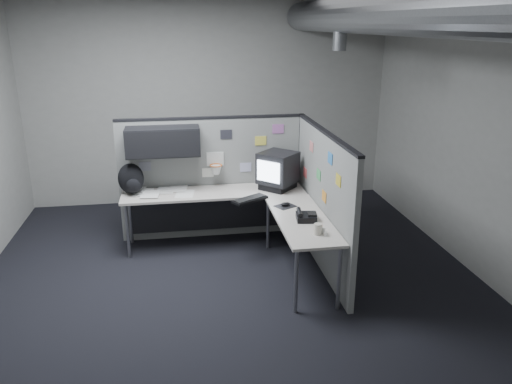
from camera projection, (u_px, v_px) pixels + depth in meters
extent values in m
cube|color=black|center=(231.00, 280.00, 5.66)|extent=(5.60, 5.60, 0.01)
cube|color=#9E9E99|center=(209.00, 101.00, 7.77)|extent=(5.60, 0.01, 3.20)
cube|color=#9E9E99|center=(288.00, 264.00, 2.52)|extent=(5.60, 0.01, 3.20)
cube|color=#9E9E99|center=(479.00, 132.00, 5.56)|extent=(0.01, 5.60, 3.20)
cylinder|color=slate|center=(367.00, 13.00, 4.95)|extent=(0.40, 5.49, 0.40)
cylinder|color=slate|center=(340.00, 37.00, 5.78)|extent=(0.16, 0.16, 0.30)
cube|color=gray|center=(213.00, 179.00, 6.60)|extent=(2.43, 0.06, 1.60)
cube|color=black|center=(211.00, 118.00, 6.34)|extent=(2.43, 0.07, 0.03)
cube|color=black|center=(300.00, 175.00, 6.78)|extent=(0.07, 0.07, 1.60)
cube|color=black|center=(163.00, 141.00, 6.14)|extent=(0.90, 0.35, 0.35)
cube|color=black|center=(163.00, 145.00, 5.97)|extent=(0.90, 0.02, 0.33)
cube|color=silver|center=(215.00, 159.00, 6.48)|extent=(0.22, 0.02, 0.18)
torus|color=#D85914|center=(216.00, 165.00, 6.42)|extent=(0.16, 0.16, 0.01)
cone|color=white|center=(216.00, 170.00, 6.43)|extent=(0.14, 0.14, 0.11)
cube|color=gray|center=(145.00, 166.00, 6.37)|extent=(0.15, 0.01, 0.12)
cube|color=#26262D|center=(226.00, 134.00, 6.40)|extent=(0.15, 0.01, 0.12)
cube|color=silver|center=(246.00, 167.00, 6.59)|extent=(0.15, 0.01, 0.12)
cube|color=#E5D84C|center=(261.00, 141.00, 6.50)|extent=(0.15, 0.01, 0.12)
cube|color=#B266B2|center=(278.00, 129.00, 6.49)|extent=(0.15, 0.01, 0.12)
cube|color=silver|center=(208.00, 173.00, 6.53)|extent=(0.15, 0.01, 0.12)
cube|color=gray|center=(322.00, 201.00, 5.77)|extent=(0.06, 2.23, 1.60)
cube|color=black|center=(326.00, 132.00, 5.50)|extent=(0.07, 2.23, 0.03)
cube|color=#D87F7F|center=(311.00, 146.00, 5.99)|extent=(0.01, 0.15, 0.12)
cube|color=#4CB266|center=(319.00, 175.00, 5.74)|extent=(0.01, 0.15, 0.12)
cube|color=#337FCC|center=(330.00, 158.00, 5.27)|extent=(0.01, 0.15, 0.12)
cube|color=#CC4C4C|center=(305.00, 173.00, 6.35)|extent=(0.01, 0.15, 0.12)
cube|color=gold|center=(338.00, 180.00, 5.04)|extent=(0.01, 0.15, 0.12)
cube|color=orange|center=(324.00, 196.00, 5.57)|extent=(0.01, 0.15, 0.12)
cube|color=beige|center=(214.00, 193.00, 6.33)|extent=(2.30, 0.56, 0.03)
cube|color=beige|center=(301.00, 219.00, 5.47)|extent=(0.56, 1.55, 0.03)
cube|color=black|center=(213.00, 210.00, 6.64)|extent=(2.18, 0.02, 0.55)
cylinder|color=gray|center=(128.00, 231.00, 6.08)|extent=(0.04, 0.04, 0.70)
cylinder|color=gray|center=(130.00, 218.00, 6.49)|extent=(0.04, 0.04, 0.70)
cylinder|color=gray|center=(268.00, 223.00, 6.34)|extent=(0.04, 0.04, 0.70)
cylinder|color=gray|center=(296.00, 281.00, 4.90)|extent=(0.04, 0.04, 0.70)
cylinder|color=gray|center=(339.00, 278.00, 4.97)|extent=(0.04, 0.04, 0.70)
cube|color=black|center=(278.00, 185.00, 6.43)|extent=(0.52, 0.53, 0.08)
cube|color=black|center=(278.00, 168.00, 6.36)|extent=(0.59, 0.59, 0.40)
cube|color=#D1E3F9|center=(268.00, 172.00, 6.18)|extent=(0.24, 0.24, 0.26)
cube|color=black|center=(250.00, 200.00, 5.99)|extent=(0.47, 0.38, 0.03)
cube|color=black|center=(250.00, 198.00, 5.98)|extent=(0.43, 0.34, 0.01)
cube|color=black|center=(285.00, 206.00, 5.81)|extent=(0.28, 0.26, 0.01)
ellipsoid|color=black|center=(285.00, 204.00, 5.80)|extent=(0.12, 0.10, 0.04)
cube|color=black|center=(306.00, 217.00, 5.40)|extent=(0.24, 0.26, 0.06)
cylinder|color=black|center=(300.00, 212.00, 5.40)|extent=(0.08, 0.22, 0.05)
cube|color=black|center=(312.00, 214.00, 5.38)|extent=(0.11, 0.14, 0.02)
cylinder|color=silver|center=(323.00, 230.00, 5.06)|extent=(0.05, 0.05, 0.06)
cylinder|color=silver|center=(318.00, 232.00, 5.02)|extent=(0.04, 0.04, 0.05)
cylinder|color=silver|center=(326.00, 234.00, 5.00)|extent=(0.04, 0.04, 0.04)
cylinder|color=#D85914|center=(321.00, 228.00, 5.10)|extent=(0.04, 0.04, 0.07)
cylinder|color=beige|center=(318.00, 229.00, 5.03)|extent=(0.09, 0.09, 0.11)
cube|color=white|center=(185.00, 194.00, 6.23)|extent=(0.26, 0.34, 0.00)
cube|color=white|center=(166.00, 190.00, 6.37)|extent=(0.26, 0.34, 0.00)
cube|color=white|center=(143.00, 192.00, 6.27)|extent=(0.26, 0.34, 0.00)
cube|color=white|center=(178.00, 188.00, 6.43)|extent=(0.26, 0.34, 0.00)
cube|color=white|center=(151.00, 194.00, 6.19)|extent=(0.26, 0.34, 0.00)
cube|color=white|center=(137.00, 189.00, 6.38)|extent=(0.26, 0.34, 0.00)
ellipsoid|color=black|center=(131.00, 179.00, 6.19)|extent=(0.34, 0.26, 0.39)
ellipsoid|color=black|center=(133.00, 186.00, 6.09)|extent=(0.18, 0.11, 0.18)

